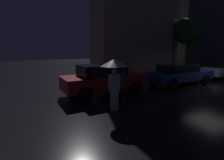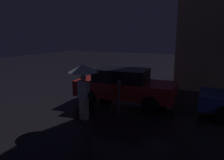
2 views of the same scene
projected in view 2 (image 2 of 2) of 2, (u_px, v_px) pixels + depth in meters
The scene contains 3 objects.
parked_car_red at pixel (124, 85), 9.80m from camera, with size 4.46×1.97×1.58m.
pedestrian_with_umbrella at pixel (83, 76), 7.73m from camera, with size 1.06×1.06×2.05m.
parking_meter at pixel (119, 94), 8.40m from camera, with size 0.12×0.10×1.35m.
Camera 2 is at (-3.71, -7.60, 3.02)m, focal length 35.00 mm.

